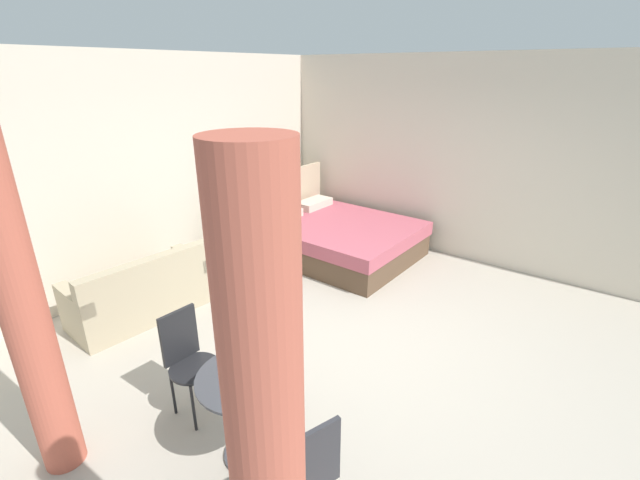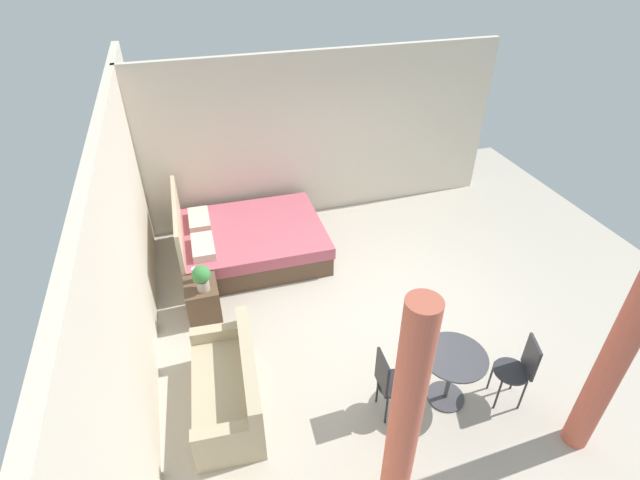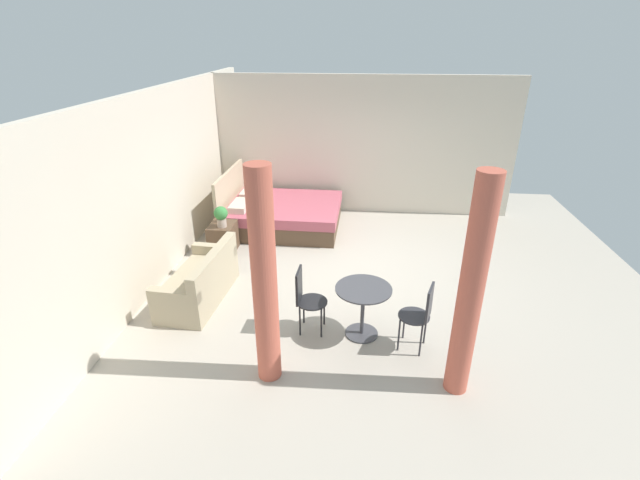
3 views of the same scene
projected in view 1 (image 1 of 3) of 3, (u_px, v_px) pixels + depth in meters
The scene contains 12 objects.
ground_plane at pixel (363, 342), 4.53m from camera, with size 8.65×9.29×0.02m, color #B2A899.
wall_back at pixel (167, 167), 5.77m from camera, with size 8.65×0.12×2.88m, color beige.
wall_right at pixel (473, 162), 6.09m from camera, with size 0.12×6.29×2.88m, color beige.
bed at pixel (334, 236), 6.58m from camera, with size 1.84×2.26×1.15m.
couch at pixel (143, 294), 4.92m from camera, with size 1.57×0.81×0.78m.
nightstand at pixel (238, 249), 6.18m from camera, with size 0.53×0.44×0.53m.
potted_plant at pixel (232, 220), 5.90m from camera, with size 0.24×0.24×0.38m.
vase at pixel (241, 222), 6.15m from camera, with size 0.09×0.09×0.20m.
balcony_table at pixel (250, 400), 3.03m from camera, with size 0.72×0.72×0.70m.
cafe_chair_near_window at pixel (308, 469), 2.45m from camera, with size 0.49×0.49×0.91m.
cafe_chair_near_couch at pixel (187, 354), 3.46m from camera, with size 0.42×0.42×0.90m.
curtain_right at pixel (23, 310), 2.70m from camera, with size 0.27×0.27×2.52m.
Camera 1 is at (-3.31, -1.94, 2.66)m, focal length 24.21 mm.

